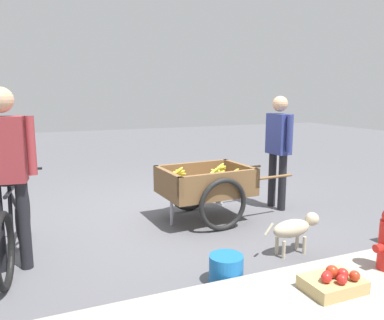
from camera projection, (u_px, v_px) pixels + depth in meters
ground_plane at (184, 212)px, 5.23m from camera, size 24.00×24.00×0.00m
fruit_cart at (206, 187)px, 4.85m from camera, size 1.70×0.98×0.73m
vendor_person at (279, 142)px, 5.27m from camera, size 0.22×0.54×1.57m
bicycle at (15, 228)px, 3.63m from camera, size 0.46×1.65×0.85m
cyclist_person at (6, 163)px, 3.37m from camera, size 0.52×0.24×1.67m
dog at (294, 228)px, 3.85m from camera, size 0.67×0.21×0.40m
plastic_bucket at (226, 269)px, 3.27m from camera, size 0.30×0.30×0.25m
apple_crate at (333, 290)px, 2.93m from camera, size 0.44×0.32×0.32m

